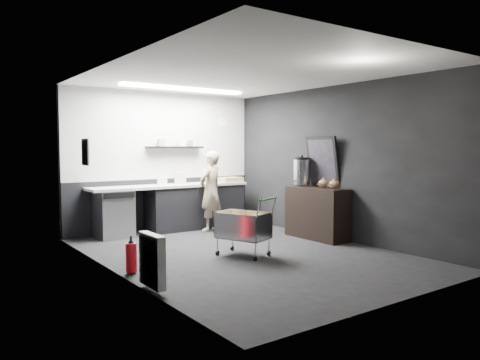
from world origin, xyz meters
TOP-DOWN VIEW (x-y plane):
  - floor at (0.00, 0.00)m, footprint 5.50×5.50m
  - ceiling at (0.00, 0.00)m, footprint 5.50×5.50m
  - wall_back at (0.00, 2.75)m, footprint 5.50×0.00m
  - wall_front at (0.00, -2.75)m, footprint 5.50×0.00m
  - wall_left at (-2.00, 0.00)m, footprint 0.00×5.50m
  - wall_right at (2.00, 0.00)m, footprint 0.00×5.50m
  - kitchen_wall_panel at (0.00, 2.73)m, footprint 3.95×0.02m
  - dado_panel at (0.00, 2.73)m, footprint 3.95×0.02m
  - floating_shelf at (0.20, 2.62)m, footprint 1.20×0.22m
  - wall_clock at (1.40, 2.72)m, footprint 0.20×0.03m
  - poster at (-1.98, 1.30)m, footprint 0.02×0.30m
  - poster_red_band at (-1.98, 1.30)m, footprint 0.02×0.22m
  - radiator at (-1.94, -0.90)m, footprint 0.10×0.50m
  - ceiling_strip at (0.00, 1.85)m, footprint 2.40×0.20m
  - prep_counter at (0.14, 2.42)m, footprint 3.20×0.61m
  - person at (0.63, 1.97)m, footprint 0.66×0.54m
  - shopping_cart at (-0.09, -0.09)m, footprint 0.75×0.98m
  - sideboard at (1.76, 0.25)m, footprint 0.52×1.21m
  - fire_extinguisher at (-1.85, -0.08)m, footprint 0.14×0.14m
  - cardboard_box at (1.35, 2.37)m, footprint 0.48×0.37m
  - pink_tub at (0.21, 2.42)m, footprint 0.23×0.23m
  - white_container at (-0.21, 2.37)m, footprint 0.20×0.17m

SIDE VIEW (x-z plane):
  - floor at x=0.00m, z-range 0.00..0.00m
  - fire_extinguisher at x=-1.85m, z-range -0.01..0.46m
  - radiator at x=-1.94m, z-range 0.05..0.65m
  - shopping_cart at x=-0.09m, z-range -0.02..0.86m
  - prep_counter at x=0.14m, z-range 0.01..0.91m
  - dado_panel at x=0.00m, z-range 0.00..1.00m
  - sideboard at x=1.76m, z-range -0.33..1.49m
  - person at x=0.63m, z-range 0.00..1.55m
  - cardboard_box at x=1.35m, z-range 0.90..0.99m
  - white_container at x=-0.21m, z-range 0.90..1.05m
  - pink_tub at x=0.21m, z-range 0.90..1.13m
  - wall_back at x=0.00m, z-range -1.40..4.10m
  - wall_front at x=0.00m, z-range -1.40..4.10m
  - wall_left at x=-2.00m, z-range -1.40..4.10m
  - wall_right at x=2.00m, z-range -1.40..4.10m
  - poster at x=-1.98m, z-range 1.35..1.75m
  - floating_shelf at x=0.20m, z-range 1.60..1.64m
  - poster_red_band at x=-1.98m, z-range 1.57..1.67m
  - kitchen_wall_panel at x=0.00m, z-range 1.00..2.70m
  - wall_clock at x=1.40m, z-range 2.05..2.25m
  - ceiling_strip at x=0.00m, z-range 2.65..2.69m
  - ceiling at x=0.00m, z-range 2.70..2.70m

